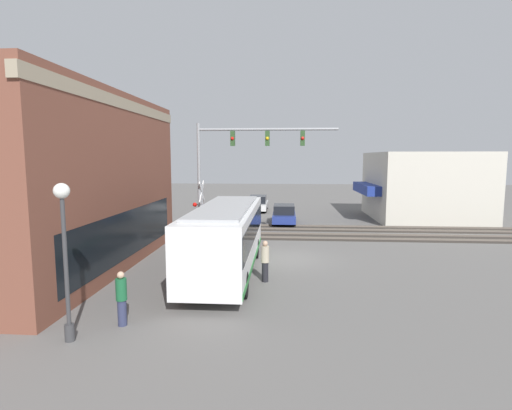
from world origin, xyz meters
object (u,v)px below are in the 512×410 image
Objects in this scene: city_bus at (226,236)px; streetlamp at (65,248)px; parked_car_white at (258,204)px; parked_car_blue at (284,215)px; pedestrian_by_lamp at (122,298)px; pedestrian_near_bus at (265,261)px; crossing_signal at (202,205)px.

city_bus is 8.02m from streetlamp.
parked_car_blue is at bearing -160.81° from parked_car_white.
parked_car_white is at bearing -5.06° from pedestrian_by_lamp.
streetlamp is 2.43m from pedestrian_by_lamp.
pedestrian_near_bus reaches higher than parked_car_white.
crossing_signal is 14.33m from streetlamp.
streetlamp is (-7.13, 3.52, 1.02)m from city_bus.
pedestrian_near_bus reaches higher than pedestrian_by_lamp.
crossing_signal reaches higher than parked_car_white.
city_bus is 2.33m from pedestrian_near_bus.
parked_car_white is (28.61, -3.52, -2.03)m from streetlamp.
pedestrian_by_lamp is at bearing -179.21° from crossing_signal.
parked_car_white is at bearing 4.65° from pedestrian_near_bus.
streetlamp is 2.57× the size of pedestrian_near_bus.
pedestrian_near_bus is at bearing -122.41° from city_bus.
crossing_signal is 14.64m from parked_car_white.
crossing_signal is 13.22m from pedestrian_by_lamp.
streetlamp is 28.89m from parked_car_white.
parked_car_blue is at bearing -16.13° from streetlamp.
pedestrian_by_lamp is (-19.99, 5.03, 0.19)m from parked_car_blue.
streetlamp is 22.10m from parked_car_blue.
pedestrian_near_bus is at bearing -41.58° from pedestrian_by_lamp.
streetlamp reaches higher than city_bus.
city_bus is 14.28m from parked_car_blue.
parked_car_blue is 15.19m from pedestrian_near_bus.
parked_car_blue is at bearing -14.13° from pedestrian_by_lamp.
parked_car_blue is at bearing -2.86° from pedestrian_near_bus.
pedestrian_near_bus is at bearing -175.35° from parked_car_white.
crossing_signal is at bearing 169.66° from parked_car_white.
crossing_signal reaches higher than pedestrian_near_bus.
parked_car_blue is at bearing -10.52° from city_bus.
city_bus is 6.51m from pedestrian_by_lamp.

